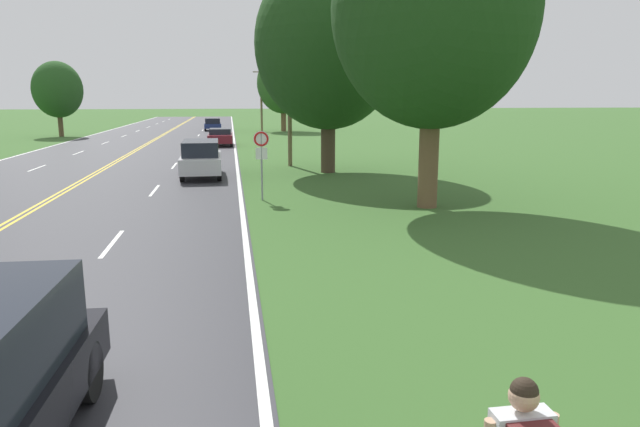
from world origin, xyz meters
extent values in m
cube|color=white|center=(3.72, 16.50, 0.01)|extent=(0.12, 3.00, 0.00)
cube|color=white|center=(3.72, 25.50, 0.01)|extent=(0.12, 3.00, 0.00)
cube|color=white|center=(3.72, 34.50, 0.01)|extent=(0.12, 3.00, 0.00)
cube|color=white|center=(3.72, 43.50, 0.01)|extent=(0.12, 3.00, 0.00)
cube|color=white|center=(3.72, 52.50, 0.01)|extent=(0.12, 3.00, 0.00)
cube|color=white|center=(3.72, 61.50, 0.01)|extent=(0.12, 3.00, 0.00)
cube|color=white|center=(3.72, 70.50, 0.01)|extent=(0.12, 3.00, 0.00)
cube|color=white|center=(3.72, 79.50, 0.01)|extent=(0.12, 3.00, 0.00)
cube|color=white|center=(3.72, 88.50, 0.01)|extent=(0.12, 3.00, 0.00)
cube|color=white|center=(3.72, 97.50, 0.01)|extent=(0.12, 3.00, 0.00)
cube|color=white|center=(3.72, 106.50, 0.01)|extent=(0.12, 3.00, 0.00)
cube|color=white|center=(-3.72, 34.50, 0.01)|extent=(0.12, 3.00, 0.00)
cube|color=white|center=(-3.72, 43.50, 0.01)|extent=(0.12, 3.00, 0.00)
cube|color=white|center=(-3.72, 52.50, 0.01)|extent=(0.12, 3.00, 0.00)
cube|color=white|center=(-3.72, 61.50, 0.01)|extent=(0.12, 3.00, 0.00)
cube|color=white|center=(-3.72, 70.50, 0.01)|extent=(0.12, 3.00, 0.00)
cube|color=white|center=(-3.72, 79.50, 0.01)|extent=(0.12, 3.00, 0.00)
cube|color=white|center=(-3.72, 88.50, 0.01)|extent=(0.12, 3.00, 0.00)
cube|color=white|center=(-3.72, 97.50, 0.01)|extent=(0.12, 3.00, 0.00)
cube|color=white|center=(-3.72, 106.50, 0.01)|extent=(0.12, 3.00, 0.00)
sphere|color=tan|center=(9.12, 4.59, 1.65)|extent=(0.24, 0.24, 0.24)
sphere|color=#2D2319|center=(9.12, 4.59, 1.69)|extent=(0.22, 0.22, 0.22)
cylinder|color=gray|center=(8.11, 22.57, 1.30)|extent=(0.07, 0.07, 2.59)
cylinder|color=white|center=(8.11, 22.55, 2.34)|extent=(0.60, 0.02, 0.60)
torus|color=red|center=(8.11, 22.54, 2.34)|extent=(0.55, 0.07, 0.55)
cube|color=white|center=(8.11, 22.55, 1.79)|extent=(0.44, 0.02, 0.44)
cylinder|color=brown|center=(10.33, 33.48, 4.77)|extent=(0.24, 0.24, 9.54)
cube|color=brown|center=(10.33, 33.48, 8.94)|extent=(1.80, 0.12, 0.10)
cylinder|color=brown|center=(10.58, 67.26, 3.63)|extent=(0.24, 0.24, 7.27)
cube|color=brown|center=(10.58, 67.26, 6.67)|extent=(1.80, 0.12, 0.10)
cylinder|color=brown|center=(13.12, 67.54, 1.46)|extent=(0.60, 0.60, 2.92)
ellipsoid|color=#2D5B23|center=(13.12, 67.54, 5.47)|extent=(5.99, 5.99, 6.88)
cylinder|color=brown|center=(-9.82, 61.92, 1.29)|extent=(0.48, 0.48, 2.59)
ellipsoid|color=#234C1E|center=(-9.82, 61.92, 4.62)|extent=(4.79, 4.79, 5.50)
cylinder|color=brown|center=(13.89, 20.23, 1.91)|extent=(0.70, 0.70, 3.83)
ellipsoid|color=#1E4219|center=(13.89, 20.23, 6.79)|extent=(6.98, 6.98, 8.03)
cylinder|color=#473828|center=(12.00, 30.36, 1.67)|extent=(0.75, 0.75, 3.35)
ellipsoid|color=#1E4219|center=(12.00, 30.36, 6.52)|extent=(7.47, 7.47, 8.59)
cylinder|color=black|center=(5.05, 8.11, 0.39)|extent=(0.22, 0.78, 0.78)
cylinder|color=black|center=(6.39, 28.02, 0.39)|extent=(0.21, 0.78, 0.78)
cylinder|color=black|center=(4.68, 27.99, 0.39)|extent=(0.21, 0.78, 0.78)
cylinder|color=black|center=(6.34, 30.89, 0.39)|extent=(0.21, 0.78, 0.78)
cylinder|color=black|center=(4.63, 30.87, 0.39)|extent=(0.21, 0.78, 0.78)
cube|color=silver|center=(5.51, 29.44, 0.73)|extent=(1.99, 4.67, 0.75)
cube|color=#1E232D|center=(5.51, 29.44, 1.45)|extent=(1.74, 3.28, 0.70)
cylinder|color=black|center=(7.03, 46.88, 0.34)|extent=(0.20, 0.68, 0.68)
cylinder|color=black|center=(5.28, 46.89, 0.34)|extent=(0.20, 0.68, 0.68)
cylinder|color=black|center=(7.04, 49.46, 0.34)|extent=(0.20, 0.68, 0.68)
cylinder|color=black|center=(5.30, 49.47, 0.34)|extent=(0.20, 0.68, 0.68)
cube|color=maroon|center=(6.16, 48.18, 0.62)|extent=(1.97, 4.17, 0.63)
cube|color=#1E232D|center=(6.16, 48.34, 1.16)|extent=(1.72, 2.30, 0.45)
cylinder|color=black|center=(5.84, 68.87, 0.35)|extent=(0.23, 0.71, 0.70)
cylinder|color=black|center=(4.11, 68.81, 0.35)|extent=(0.23, 0.71, 0.70)
cylinder|color=black|center=(5.76, 71.10, 0.35)|extent=(0.23, 0.71, 0.70)
cylinder|color=black|center=(4.03, 71.03, 0.35)|extent=(0.23, 0.71, 0.70)
cube|color=navy|center=(4.93, 69.95, 0.58)|extent=(2.07, 3.65, 0.53)
cube|color=#1E232D|center=(4.93, 69.95, 1.15)|extent=(1.79, 2.57, 0.61)
camera|label=1|loc=(6.97, 0.91, 3.89)|focal=32.00mm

